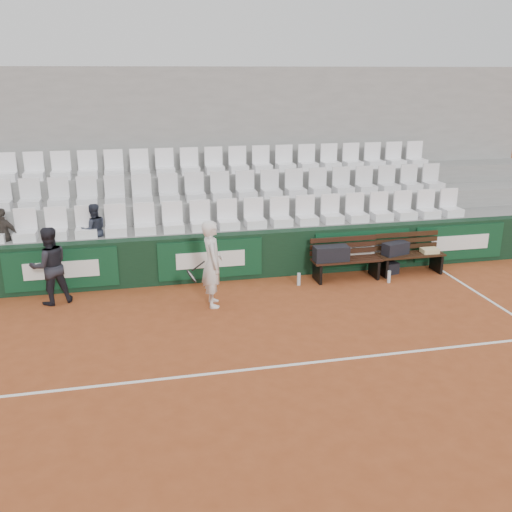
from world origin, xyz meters
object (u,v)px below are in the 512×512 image
(bench_left, at_px, (346,269))
(water_bottle_far, at_px, (389,277))
(bench_right, at_px, (410,263))
(sports_bag_right, at_px, (396,249))
(sports_bag_left, at_px, (331,253))
(ball_kid, at_px, (50,266))
(tennis_player, at_px, (212,264))
(water_bottle_near, at_px, (299,279))
(spectator_c, at_px, (92,209))
(sports_bag_ground, at_px, (388,268))
(spectator_b, at_px, (1,214))

(bench_left, relative_size, water_bottle_far, 5.69)
(bench_right, bearing_deg, sports_bag_right, 174.25)
(bench_left, bearing_deg, sports_bag_left, -176.56)
(ball_kid, bearing_deg, tennis_player, 146.09)
(bench_right, distance_m, ball_kid, 7.56)
(bench_right, xyz_separation_m, water_bottle_near, (-2.62, -0.19, -0.09))
(ball_kid, distance_m, spectator_c, 1.60)
(water_bottle_near, relative_size, ball_kid, 0.18)
(sports_bag_ground, bearing_deg, water_bottle_near, -173.15)
(water_bottle_near, xyz_separation_m, ball_kid, (-4.93, 0.10, 0.63))
(sports_bag_ground, bearing_deg, ball_kid, -178.74)
(water_bottle_near, relative_size, water_bottle_far, 1.01)
(water_bottle_near, relative_size, tennis_player, 0.16)
(water_bottle_near, distance_m, water_bottle_far, 1.94)
(spectator_c, bearing_deg, bench_left, 155.11)
(sports_bag_right, bearing_deg, sports_bag_ground, 167.04)
(sports_bag_ground, bearing_deg, sports_bag_left, -174.66)
(sports_bag_left, relative_size, sports_bag_right, 1.27)
(sports_bag_right, distance_m, spectator_b, 8.29)
(sports_bag_left, distance_m, tennis_player, 2.78)
(bench_left, xyz_separation_m, tennis_player, (-3.02, -0.81, 0.61))
(sports_bag_right, xyz_separation_m, water_bottle_near, (-2.27, -0.23, -0.45))
(spectator_b, distance_m, spectator_c, 1.77)
(bench_right, xyz_separation_m, sports_bag_ground, (-0.47, 0.06, -0.10))
(bench_left, xyz_separation_m, sports_bag_ground, (1.04, 0.11, -0.10))
(bench_left, height_order, sports_bag_right, sports_bag_right)
(sports_bag_right, bearing_deg, tennis_player, -167.97)
(bench_left, distance_m, spectator_c, 5.51)
(bench_right, height_order, water_bottle_far, bench_right)
(spectator_b, bearing_deg, bench_left, -166.15)
(bench_right, height_order, sports_bag_ground, bench_right)
(sports_bag_right, relative_size, ball_kid, 0.38)
(water_bottle_far, relative_size, ball_kid, 0.17)
(spectator_c, bearing_deg, ball_kid, 41.40)
(tennis_player, distance_m, spectator_c, 3.00)
(sports_bag_right, height_order, tennis_player, tennis_player)
(sports_bag_ground, xyz_separation_m, ball_kid, (-7.07, -0.16, 0.63))
(tennis_player, xyz_separation_m, spectator_b, (-3.99, 1.89, 0.72))
(tennis_player, height_order, ball_kid, tennis_player)
(bench_left, bearing_deg, water_bottle_near, -172.35)
(sports_bag_ground, relative_size, spectator_c, 0.37)
(spectator_b, bearing_deg, spectator_c, -157.40)
(sports_bag_ground, bearing_deg, bench_left, -174.00)
(bench_right, relative_size, spectator_b, 1.34)
(ball_kid, bearing_deg, spectator_b, -68.81)
(sports_bag_left, distance_m, water_bottle_near, 0.89)
(sports_bag_left, height_order, water_bottle_near, sports_bag_left)
(ball_kid, bearing_deg, water_bottle_near, 159.11)
(bench_left, distance_m, bench_right, 1.51)
(sports_bag_ground, bearing_deg, spectator_c, 171.22)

